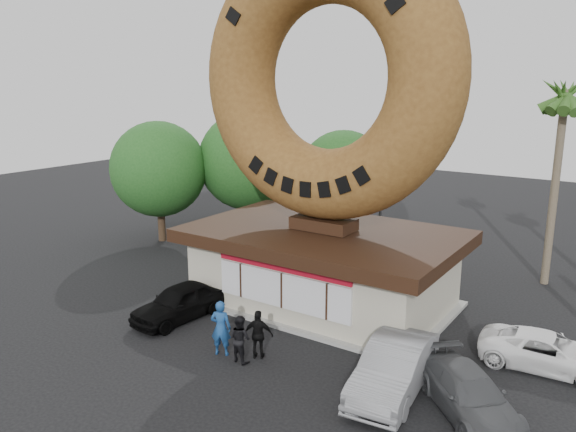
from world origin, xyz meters
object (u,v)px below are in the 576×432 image
(person_right, at_px, (259,335))
(car_grey, at_px, (469,394))
(car_silver, at_px, (394,368))
(donut_shop, at_px, (323,264))
(person_center, at_px, (240,339))
(giant_donut, at_px, (326,79))
(car_white, at_px, (548,352))
(person_left, at_px, (221,328))
(car_black, at_px, (180,302))
(street_lamp, at_px, (384,168))

(person_right, xyz_separation_m, car_grey, (7.03, 0.71, -0.24))
(car_silver, bearing_deg, donut_shop, 131.79)
(person_center, bearing_deg, person_right, -119.53)
(donut_shop, relative_size, giant_donut, 0.99)
(person_center, height_order, car_grey, person_center)
(car_white, bearing_deg, person_right, 115.18)
(giant_donut, bearing_deg, car_white, -4.36)
(person_left, bearing_deg, car_silver, 168.15)
(car_silver, height_order, car_grey, car_silver)
(person_center, relative_size, car_grey, 0.38)
(car_black, bearing_deg, person_right, -5.10)
(car_silver, relative_size, car_grey, 1.11)
(donut_shop, height_order, person_center, donut_shop)
(car_black, relative_size, car_grey, 0.97)
(car_black, bearing_deg, car_grey, 4.66)
(car_black, distance_m, car_silver, 9.37)
(car_silver, relative_size, car_white, 1.10)
(car_white, bearing_deg, giant_donut, 81.02)
(donut_shop, xyz_separation_m, car_white, (9.12, -0.68, -1.16))
(street_lamp, xyz_separation_m, person_center, (2.18, -16.06, -3.65))
(donut_shop, relative_size, car_silver, 2.33)
(donut_shop, height_order, car_black, donut_shop)
(street_lamp, xyz_separation_m, car_white, (10.98, -10.70, -3.88))
(person_center, xyz_separation_m, car_grey, (7.41, 1.26, -0.20))
(person_right, distance_m, car_silver, 4.78)
(person_left, height_order, car_black, person_left)
(donut_shop, bearing_deg, car_black, -130.10)
(car_grey, bearing_deg, car_white, 27.06)
(car_silver, bearing_deg, giant_donut, 131.70)
(person_right, bearing_deg, street_lamp, -104.31)
(donut_shop, bearing_deg, person_right, -82.64)
(street_lamp, height_order, person_right, street_lamp)
(person_left, xyz_separation_m, car_silver, (5.99, 1.15, -0.21))
(giant_donut, bearing_deg, donut_shop, -90.00)
(donut_shop, xyz_separation_m, car_silver, (5.45, -4.88, -0.98))
(street_lamp, bearing_deg, donut_shop, -79.50)
(person_right, bearing_deg, person_left, -0.58)
(car_silver, bearing_deg, car_white, 42.45)
(person_left, xyz_separation_m, car_grey, (8.27, 1.24, -0.37))
(person_left, bearing_deg, person_right, -179.60)
(donut_shop, distance_m, car_silver, 7.38)
(donut_shop, bearing_deg, street_lamp, 100.50)
(person_center, distance_m, car_black, 4.46)
(car_silver, bearing_deg, car_black, 172.20)
(person_left, distance_m, person_center, 0.87)
(person_right, height_order, car_silver, person_right)
(giant_donut, distance_m, car_grey, 12.68)
(giant_donut, distance_m, person_right, 10.23)
(car_black, bearing_deg, donut_shop, 55.24)
(street_lamp, distance_m, car_grey, 18.05)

